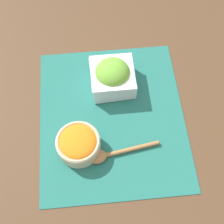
# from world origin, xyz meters

# --- Properties ---
(ground_plane) EXTENTS (3.00, 3.00, 0.00)m
(ground_plane) POSITION_xyz_m (0.00, 0.00, 0.00)
(ground_plane) COLOR #513823
(placemat) EXTENTS (0.49, 0.42, 0.00)m
(placemat) POSITION_xyz_m (0.00, 0.00, 0.00)
(placemat) COLOR #236B60
(placemat) RESTS_ON ground_plane
(carrot_bowl) EXTENTS (0.12, 0.12, 0.06)m
(carrot_bowl) POSITION_xyz_m (0.09, -0.10, 0.04)
(carrot_bowl) COLOR beige
(carrot_bowl) RESTS_ON placemat
(lettuce_bowl) EXTENTS (0.13, 0.13, 0.09)m
(lettuce_bowl) POSITION_xyz_m (-0.11, 0.01, 0.05)
(lettuce_bowl) COLOR white
(lettuce_bowl) RESTS_ON placemat
(wooden_spoon) EXTENTS (0.06, 0.20, 0.02)m
(wooden_spoon) POSITION_xyz_m (0.12, -0.02, 0.01)
(wooden_spoon) COLOR #9E7042
(wooden_spoon) RESTS_ON placemat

